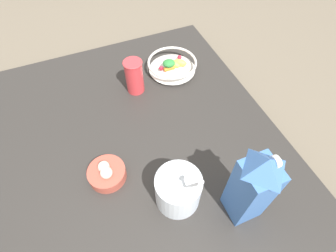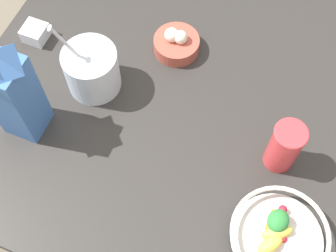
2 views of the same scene
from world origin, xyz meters
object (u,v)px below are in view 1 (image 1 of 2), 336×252
fruit_bowl (172,65)px  yogurt_tub (178,189)px  milk_carton (252,187)px  drinking_cup (134,76)px  garlic_bowl (107,173)px

fruit_bowl → yogurt_tub: bearing=158.6°
yogurt_tub → milk_carton: bearing=-121.0°
drinking_cup → garlic_bowl: drinking_cup is taller
milk_carton → garlic_bowl: bearing=53.8°
yogurt_tub → drinking_cup: bearing=-3.3°
fruit_bowl → garlic_bowl: (-0.38, 0.38, -0.01)m
drinking_cup → garlic_bowl: bearing=148.5°
fruit_bowl → drinking_cup: drinking_cup is taller
yogurt_tub → fruit_bowl: bearing=-21.4°
yogurt_tub → garlic_bowl: (0.15, 0.17, -0.04)m
yogurt_tub → garlic_bowl: bearing=49.7°
milk_carton → yogurt_tub: (0.10, 0.16, -0.08)m
milk_carton → yogurt_tub: 0.20m
garlic_bowl → yogurt_tub: bearing=-130.3°
drinking_cup → garlic_bowl: 0.39m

